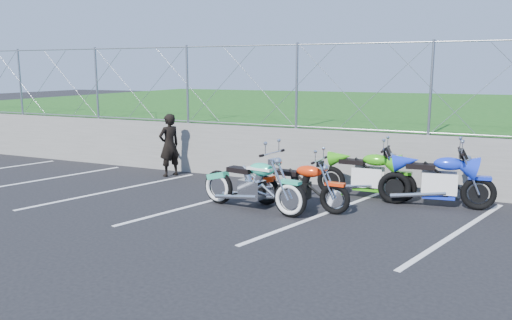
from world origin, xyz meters
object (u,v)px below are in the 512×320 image
at_px(person_standing, 169,145).
at_px(sportbike_green, 367,176).
at_px(sportbike_blue, 438,182).
at_px(cruiser_turquoise, 254,186).
at_px(naked_orange, 301,188).

bearing_deg(person_standing, sportbike_green, 111.35).
distance_m(sportbike_green, sportbike_blue, 1.42).
relative_size(cruiser_turquoise, sportbike_blue, 1.06).
bearing_deg(cruiser_turquoise, sportbike_green, 56.18).
height_order(cruiser_turquoise, naked_orange, cruiser_turquoise).
bearing_deg(naked_orange, sportbike_green, 58.68).
relative_size(cruiser_turquoise, person_standing, 1.48).
height_order(sportbike_green, sportbike_blue, sportbike_blue).
bearing_deg(sportbike_green, naked_orange, -124.75).
bearing_deg(cruiser_turquoise, naked_orange, 38.46).
bearing_deg(sportbike_blue, person_standing, 170.70).
bearing_deg(sportbike_green, cruiser_turquoise, -134.00).
distance_m(sportbike_blue, person_standing, 6.48).
xyz_separation_m(sportbike_green, sportbike_blue, (1.41, -0.12, 0.03)).
distance_m(naked_orange, person_standing, 4.38).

